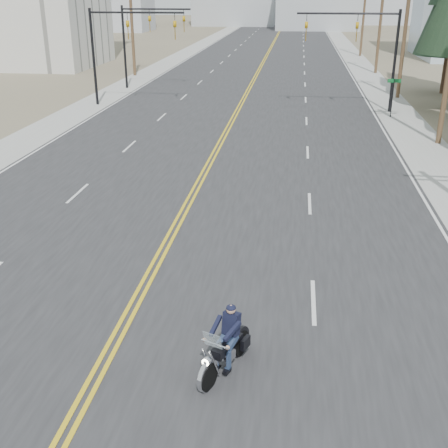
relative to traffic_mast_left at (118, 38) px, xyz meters
name	(u,v)px	position (x,y,z in m)	size (l,w,h in m)	color
ground_plane	(96,377)	(8.98, -32.00, -4.94)	(400.00, 400.00, 0.00)	#776D56
road	(267,55)	(8.98, 38.00, -4.93)	(20.00, 200.00, 0.01)	#303033
sidewalk_left	(185,54)	(-2.52, 38.00, -4.93)	(3.00, 200.00, 0.01)	#A5A5A0
sidewalk_right	(352,56)	(20.48, 38.00, -4.93)	(3.00, 200.00, 0.01)	#A5A5A0
traffic_mast_left	(118,38)	(0.00, 0.00, 0.00)	(7.10, 0.26, 7.00)	black
traffic_mast_right	(367,40)	(17.95, 0.00, 0.00)	(7.10, 0.26, 7.00)	black
traffic_mast_far	(142,31)	(-0.33, 8.00, -0.06)	(6.10, 0.26, 7.00)	black
street_sign	(393,91)	(19.78, -2.00, -3.13)	(0.90, 0.06, 2.62)	black
utility_pole_c	(406,24)	(21.48, 6.00, 0.79)	(2.20, 0.30, 11.00)	brown
utility_pole_d	(381,13)	(21.48, 21.00, 1.05)	(2.20, 0.30, 11.50)	brown
utility_pole_e	(364,11)	(21.48, 38.00, 0.79)	(2.20, 0.30, 11.00)	brown
utility_pole_left	(132,19)	(-3.52, 16.00, 0.54)	(2.20, 0.30, 10.50)	brown
motorcyclist	(225,341)	(11.87, -31.39, -4.13)	(0.89, 2.07, 1.62)	black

